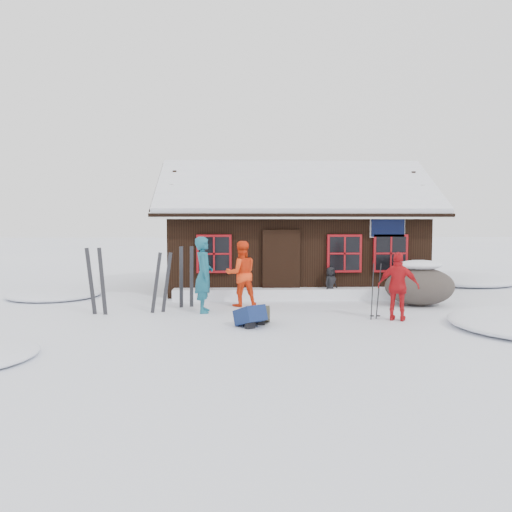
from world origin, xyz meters
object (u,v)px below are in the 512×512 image
object	(u,v)px
ski_pair_left	(161,283)
backpack_olive	(261,317)
skier_teal	(204,275)
backpack_blue	(250,319)
skier_orange_right	(398,286)
ski_poles	(375,292)
boulder	(420,285)
skier_crouched	(330,283)
skier_orange_left	(241,274)

from	to	relation	value
ski_pair_left	backpack_olive	bearing A→B (deg)	-37.39
skier_teal	backpack_blue	size ratio (longest dim) A/B	3.06
skier_orange_right	backpack_olive	distance (m)	3.29
ski_poles	backpack_blue	xyz separation A→B (m)	(-2.98, -0.76, -0.47)
backpack_blue	backpack_olive	distance (m)	0.42
boulder	ski_poles	size ratio (longest dim) A/B	1.39
ski_pair_left	skier_crouched	bearing A→B (deg)	16.71
boulder	ski_pair_left	xyz separation A→B (m)	(-6.94, -0.79, 0.18)
skier_teal	skier_crouched	bearing A→B (deg)	-64.68
skier_orange_left	skier_orange_right	world-z (taller)	skier_orange_left
boulder	backpack_blue	xyz separation A→B (m)	(-4.74, -2.64, -0.39)
backpack_blue	skier_teal	bearing A→B (deg)	90.05
skier_orange_right	boulder	size ratio (longest dim) A/B	0.84
skier_orange_right	backpack_blue	bearing A→B (deg)	34.07
skier_teal	skier_orange_left	world-z (taller)	skier_teal
skier_teal	skier_orange_left	size ratio (longest dim) A/B	1.08
skier_crouched	ski_pair_left	size ratio (longest dim) A/B	0.61
skier_orange_left	boulder	distance (m)	4.92
skier_orange_left	backpack_olive	size ratio (longest dim) A/B	3.24
skier_orange_right	backpack_blue	distance (m)	3.57
skier_orange_right	skier_teal	bearing A→B (deg)	9.59
backpack_blue	skier_crouched	bearing A→B (deg)	24.90
skier_orange_right	ski_pair_left	bearing A→B (deg)	11.96
ski_poles	ski_pair_left	bearing A→B (deg)	168.13
skier_crouched	ski_poles	distance (m)	3.06
ski_pair_left	ski_poles	bearing A→B (deg)	-17.49
skier_orange_right	backpack_olive	size ratio (longest dim) A/B	2.92
skier_orange_right	ski_pair_left	xyz separation A→B (m)	(-5.66, 1.27, -0.06)
skier_teal	boulder	world-z (taller)	skier_teal
backpack_blue	skier_orange_right	bearing A→B (deg)	-22.25
skier_orange_left	ski_pair_left	distance (m)	2.21
skier_orange_left	backpack_blue	size ratio (longest dim) A/B	2.82
boulder	skier_teal	bearing A→B (deg)	-171.95
backpack_blue	ski_poles	bearing A→B (deg)	-17.39
skier_orange_right	skier_crouched	xyz separation A→B (m)	(-0.98, 3.20, -0.32)
skier_orange_left	ski_poles	size ratio (longest dim) A/B	1.30
ski_poles	skier_orange_left	bearing A→B (deg)	148.14
boulder	backpack_olive	size ratio (longest dim) A/B	3.46
skier_orange_right	boulder	bearing A→B (deg)	-97.07
skier_orange_right	ski_pair_left	world-z (taller)	skier_orange_right
skier_teal	backpack_blue	xyz separation A→B (m)	(1.12, -1.81, -0.79)
ski_pair_left	skier_orange_right	bearing A→B (deg)	-18.28
skier_teal	ski_poles	world-z (taller)	skier_teal
skier_orange_right	ski_poles	bearing A→B (deg)	3.89
skier_crouched	boulder	size ratio (longest dim) A/B	0.51
skier_crouched	ski_pair_left	world-z (taller)	ski_pair_left
skier_orange_right	ski_pair_left	distance (m)	5.81
skier_orange_left	ski_pair_left	bearing A→B (deg)	10.14
skier_orange_left	backpack_olive	xyz separation A→B (m)	(0.42, -2.38, -0.74)
skier_teal	ski_pair_left	world-z (taller)	skier_teal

